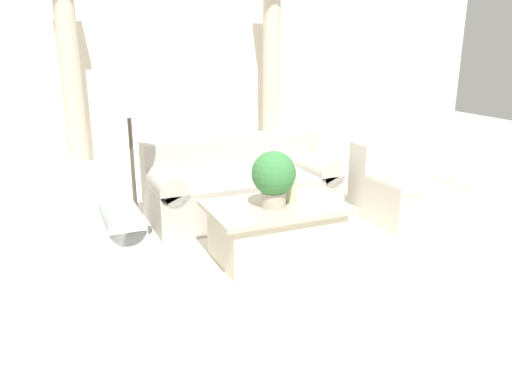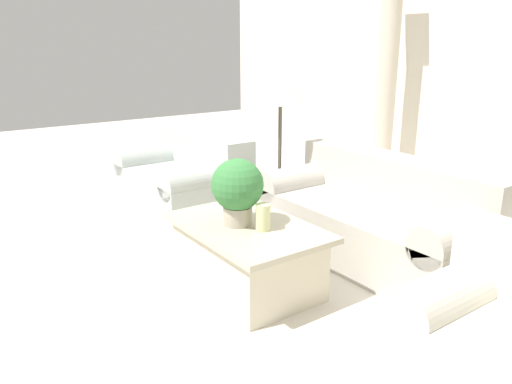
{
  "view_description": "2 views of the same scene",
  "coord_description": "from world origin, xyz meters",
  "px_view_note": "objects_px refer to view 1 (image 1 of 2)",
  "views": [
    {
      "loc": [
        -1.77,
        -3.85,
        1.76
      ],
      "look_at": [
        -0.12,
        -0.05,
        0.49
      ],
      "focal_mm": 35.0,
      "sensor_mm": 36.0,
      "label": 1
    },
    {
      "loc": [
        2.56,
        -2.17,
        1.67
      ],
      "look_at": [
        -0.3,
        -0.13,
        0.6
      ],
      "focal_mm": 35.0,
      "sensor_mm": 36.0,
      "label": 2
    }
  ],
  "objects_px": {
    "loveseat": "(46,234)",
    "armchair": "(406,185)",
    "coffee_table": "(276,231)",
    "potted_plant": "(274,176)",
    "sofa_long": "(241,184)",
    "floor_lamp": "(128,105)"
  },
  "relations": [
    {
      "from": "potted_plant",
      "to": "armchair",
      "type": "xyz_separation_m",
      "value": [
        1.73,
        0.46,
        -0.4
      ]
    },
    {
      "from": "potted_plant",
      "to": "floor_lamp",
      "type": "xyz_separation_m",
      "value": [
        -0.91,
        1.08,
        0.48
      ]
    },
    {
      "from": "armchair",
      "to": "floor_lamp",
      "type": "bearing_deg",
      "value": 166.81
    },
    {
      "from": "coffee_table",
      "to": "potted_plant",
      "type": "xyz_separation_m",
      "value": [
        -0.05,
        -0.04,
        0.49
      ]
    },
    {
      "from": "floor_lamp",
      "to": "sofa_long",
      "type": "bearing_deg",
      "value": 5.51
    },
    {
      "from": "loveseat",
      "to": "armchair",
      "type": "relative_size",
      "value": 1.52
    },
    {
      "from": "coffee_table",
      "to": "armchair",
      "type": "bearing_deg",
      "value": 13.85
    },
    {
      "from": "sofa_long",
      "to": "floor_lamp",
      "type": "relative_size",
      "value": 1.35
    },
    {
      "from": "floor_lamp",
      "to": "armchair",
      "type": "bearing_deg",
      "value": -13.19
    },
    {
      "from": "potted_plant",
      "to": "floor_lamp",
      "type": "bearing_deg",
      "value": 130.28
    },
    {
      "from": "loveseat",
      "to": "potted_plant",
      "type": "bearing_deg",
      "value": -15.98
    },
    {
      "from": "loveseat",
      "to": "floor_lamp",
      "type": "xyz_separation_m",
      "value": [
        0.79,
        0.59,
        0.87
      ]
    },
    {
      "from": "sofa_long",
      "to": "loveseat",
      "type": "relative_size",
      "value": 1.38
    },
    {
      "from": "loveseat",
      "to": "floor_lamp",
      "type": "relative_size",
      "value": 0.98
    },
    {
      "from": "coffee_table",
      "to": "floor_lamp",
      "type": "bearing_deg",
      "value": 132.87
    },
    {
      "from": "loveseat",
      "to": "potted_plant",
      "type": "distance_m",
      "value": 1.82
    },
    {
      "from": "potted_plant",
      "to": "armchair",
      "type": "distance_m",
      "value": 1.83
    },
    {
      "from": "loveseat",
      "to": "armchair",
      "type": "height_order",
      "value": "loveseat"
    },
    {
      "from": "sofa_long",
      "to": "coffee_table",
      "type": "bearing_deg",
      "value": -97.11
    },
    {
      "from": "coffee_table",
      "to": "floor_lamp",
      "type": "xyz_separation_m",
      "value": [
        -0.96,
        1.03,
        0.96
      ]
    },
    {
      "from": "loveseat",
      "to": "armchair",
      "type": "xyz_separation_m",
      "value": [
        3.44,
        -0.03,
        -0.0
      ]
    },
    {
      "from": "sofa_long",
      "to": "floor_lamp",
      "type": "height_order",
      "value": "floor_lamp"
    }
  ]
}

